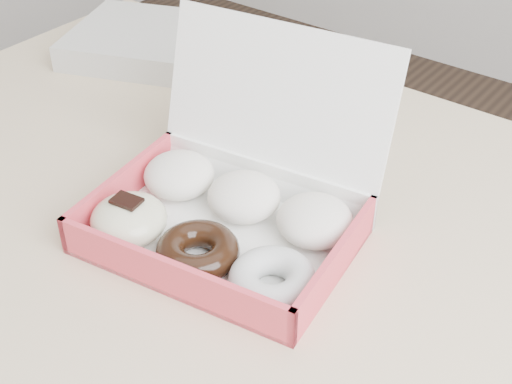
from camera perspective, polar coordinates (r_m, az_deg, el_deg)
The scene contains 3 objects.
table at distance 0.81m, azimuth -0.13°, elevation -7.75°, with size 1.20×0.80×0.75m.
donut_box at distance 0.75m, azimuth -2.31°, elevation -1.31°, with size 0.30×0.28×0.19m.
newspapers at distance 1.15m, azimuth -8.16°, elevation 11.76°, with size 0.25×0.20×0.04m, color beige.
Camera 1 is at (0.36, -0.47, 1.24)m, focal length 50.00 mm.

